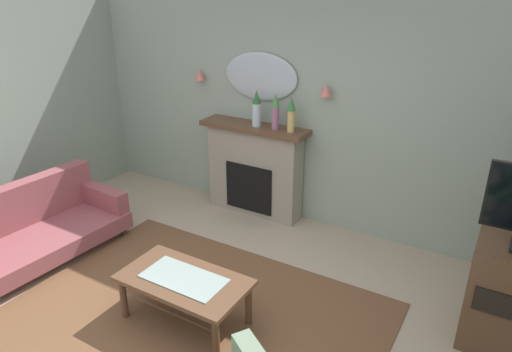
% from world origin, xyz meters
% --- Properties ---
extents(floor, '(6.96, 5.89, 0.10)m').
position_xyz_m(floor, '(0.00, 0.00, -0.05)').
color(floor, tan).
rests_on(floor, ground).
extents(wall_back, '(6.96, 0.10, 2.77)m').
position_xyz_m(wall_back, '(0.00, 2.49, 1.39)').
color(wall_back, '#93A393').
rests_on(wall_back, ground).
extents(patterned_rug, '(3.20, 2.40, 0.01)m').
position_xyz_m(patterned_rug, '(0.00, 0.20, 0.01)').
color(patterned_rug, brown).
rests_on(patterned_rug, ground).
extents(fireplace, '(1.36, 0.36, 1.16)m').
position_xyz_m(fireplace, '(-0.58, 2.27, 0.57)').
color(fireplace, gray).
rests_on(fireplace, ground).
extents(mantel_vase_centre, '(0.11, 0.11, 0.43)m').
position_xyz_m(mantel_vase_centre, '(-0.53, 2.24, 1.37)').
color(mantel_vase_centre, silver).
rests_on(mantel_vase_centre, fireplace).
extents(mantel_vase_right, '(0.10, 0.10, 0.42)m').
position_xyz_m(mantel_vase_right, '(-0.28, 2.24, 1.39)').
color(mantel_vase_right, '#9E6084').
rests_on(mantel_vase_right, fireplace).
extents(mantel_vase_left, '(0.10, 0.10, 0.41)m').
position_xyz_m(mantel_vase_left, '(-0.08, 2.24, 1.38)').
color(mantel_vase_left, tan).
rests_on(mantel_vase_left, fireplace).
extents(wall_mirror, '(0.96, 0.06, 0.56)m').
position_xyz_m(wall_mirror, '(-0.58, 2.41, 1.71)').
color(wall_mirror, '#B2BCC6').
extents(wall_sconce_left, '(0.14, 0.14, 0.14)m').
position_xyz_m(wall_sconce_left, '(-1.43, 2.36, 1.66)').
color(wall_sconce_left, '#D17066').
extents(wall_sconce_right, '(0.14, 0.14, 0.14)m').
position_xyz_m(wall_sconce_right, '(0.27, 2.36, 1.66)').
color(wall_sconce_right, '#D17066').
extents(coffee_table, '(1.10, 0.60, 0.45)m').
position_xyz_m(coffee_table, '(-0.04, 0.20, 0.38)').
color(coffee_table, brown).
rests_on(coffee_table, ground).
extents(floral_couch, '(0.96, 1.76, 0.76)m').
position_xyz_m(floral_couch, '(-2.09, 0.25, 0.32)').
color(floral_couch, '#934C51').
rests_on(floral_couch, ground).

